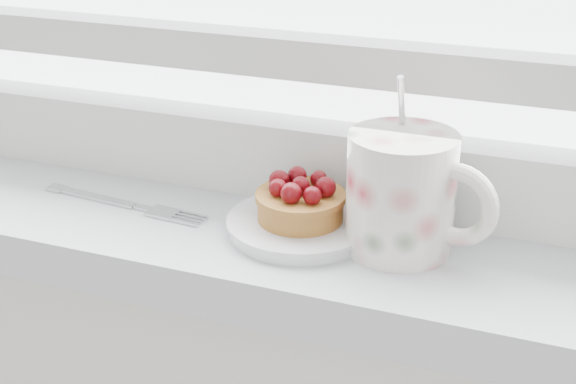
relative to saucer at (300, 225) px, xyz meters
The scene contains 4 objects.
saucer is the anchor object (origin of this frame).
raspberry_tart 0.02m from the saucer, 158.25° to the right, with size 0.07×0.07×0.04m.
floral_mug 0.10m from the saucer, ahead, with size 0.13×0.10×0.14m.
fork 0.17m from the saucer, behind, with size 0.17×0.03×0.00m.
Camera 1 is at (0.21, 1.33, 1.25)m, focal length 50.00 mm.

